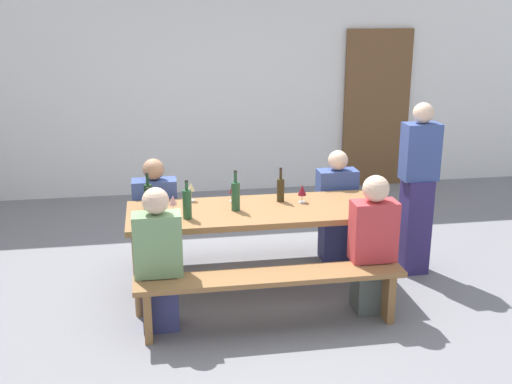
% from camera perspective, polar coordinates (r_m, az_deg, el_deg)
% --- Properties ---
extents(ground_plane, '(24.00, 24.00, 0.00)m').
position_cam_1_polar(ground_plane, '(5.69, -0.00, -8.70)').
color(ground_plane, slate).
extents(back_wall, '(14.00, 0.20, 3.20)m').
position_cam_1_polar(back_wall, '(8.30, -3.67, 10.97)').
color(back_wall, white).
rests_on(back_wall, ground).
extents(wooden_door, '(0.90, 0.06, 2.10)m').
position_cam_1_polar(wooden_door, '(8.73, 10.80, 7.36)').
color(wooden_door, brown).
rests_on(wooden_door, ground).
extents(tasting_table, '(2.19, 0.79, 0.75)m').
position_cam_1_polar(tasting_table, '(5.43, -0.00, -2.28)').
color(tasting_table, olive).
rests_on(tasting_table, ground).
extents(bench_near, '(2.09, 0.30, 0.45)m').
position_cam_1_polar(bench_near, '(4.92, 1.36, -8.41)').
color(bench_near, olive).
rests_on(bench_near, ground).
extents(bench_far, '(2.09, 0.30, 0.45)m').
position_cam_1_polar(bench_far, '(6.19, -1.07, -2.94)').
color(bench_far, olive).
rests_on(bench_far, ground).
extents(wine_bottle_0, '(0.07, 0.07, 0.31)m').
position_cam_1_polar(wine_bottle_0, '(5.47, -9.70, -0.31)').
color(wine_bottle_0, '#143319').
rests_on(wine_bottle_0, tasting_table).
extents(wine_bottle_1, '(0.07, 0.07, 0.31)m').
position_cam_1_polar(wine_bottle_1, '(5.58, 2.23, 0.25)').
color(wine_bottle_1, '#332814').
rests_on(wine_bottle_1, tasting_table).
extents(wine_bottle_2, '(0.07, 0.07, 0.35)m').
position_cam_1_polar(wine_bottle_2, '(5.34, -1.85, -0.31)').
color(wine_bottle_2, '#234C2D').
rests_on(wine_bottle_2, tasting_table).
extents(wine_bottle_3, '(0.07, 0.07, 0.31)m').
position_cam_1_polar(wine_bottle_3, '(5.05, -9.64, -1.75)').
color(wine_bottle_3, '#194723').
rests_on(wine_bottle_3, tasting_table).
extents(wine_bottle_4, '(0.07, 0.07, 0.33)m').
position_cam_1_polar(wine_bottle_4, '(5.17, -6.23, -1.04)').
color(wine_bottle_4, '#234C2D').
rests_on(wine_bottle_4, tasting_table).
extents(wine_bottle_5, '(0.07, 0.07, 0.29)m').
position_cam_1_polar(wine_bottle_5, '(5.31, 10.52, -0.93)').
color(wine_bottle_5, '#143319').
rests_on(wine_bottle_5, tasting_table).
extents(wine_glass_0, '(0.07, 0.07, 0.17)m').
position_cam_1_polar(wine_glass_0, '(5.62, -5.89, 0.40)').
color(wine_glass_0, silver).
rests_on(wine_glass_0, tasting_table).
extents(wine_glass_1, '(0.07, 0.07, 0.16)m').
position_cam_1_polar(wine_glass_1, '(5.58, -2.10, 0.26)').
color(wine_glass_1, silver).
rests_on(wine_glass_1, tasting_table).
extents(wine_glass_2, '(0.07, 0.07, 0.14)m').
position_cam_1_polar(wine_glass_2, '(5.30, 9.28, -1.00)').
color(wine_glass_2, silver).
rests_on(wine_glass_2, tasting_table).
extents(wine_glass_3, '(0.07, 0.07, 0.15)m').
position_cam_1_polar(wine_glass_3, '(5.32, -7.50, -0.79)').
color(wine_glass_3, silver).
rests_on(wine_glass_3, tasting_table).
extents(wine_glass_4, '(0.08, 0.08, 0.16)m').
position_cam_1_polar(wine_glass_4, '(5.56, 4.18, 0.14)').
color(wine_glass_4, silver).
rests_on(wine_glass_4, tasting_table).
extents(seated_guest_near_0, '(0.37, 0.24, 1.14)m').
position_cam_1_polar(seated_guest_near_0, '(4.91, -8.78, -6.31)').
color(seated_guest_near_0, navy).
rests_on(seated_guest_near_0, ground).
extents(seated_guest_near_1, '(0.36, 0.24, 1.16)m').
position_cam_1_polar(seated_guest_near_1, '(5.19, 10.46, -4.91)').
color(seated_guest_near_1, '#4C5550').
rests_on(seated_guest_near_1, ground).
extents(seated_guest_far_0, '(0.40, 0.24, 1.09)m').
position_cam_1_polar(seated_guest_far_0, '(5.94, -9.02, -2.46)').
color(seated_guest_far_0, '#434761').
rests_on(seated_guest_far_0, ground).
extents(seated_guest_far_1, '(0.38, 0.24, 1.10)m').
position_cam_1_polar(seated_guest_far_1, '(6.18, 7.23, -1.52)').
color(seated_guest_far_1, navy).
rests_on(seated_guest_far_1, ground).
extents(standing_host, '(0.32, 0.24, 1.60)m').
position_cam_1_polar(standing_host, '(5.96, 14.32, 0.00)').
color(standing_host, navy).
rests_on(standing_host, ground).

